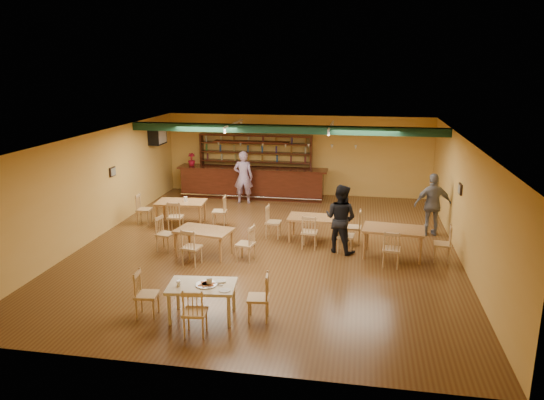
% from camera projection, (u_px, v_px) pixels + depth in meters
% --- Properties ---
extents(floor, '(12.00, 12.00, 0.00)m').
position_uv_depth(floor, '(269.00, 246.00, 14.16)').
color(floor, '#563418').
rests_on(floor, ground).
extents(ceiling_beam, '(10.00, 0.30, 0.25)m').
position_uv_depth(ceiling_beam, '(285.00, 129.00, 16.09)').
color(ceiling_beam, black).
rests_on(ceiling_beam, ceiling).
extents(track_rail_left, '(0.05, 2.50, 0.05)m').
position_uv_depth(track_rail_left, '(233.00, 124.00, 16.94)').
color(track_rail_left, silver).
rests_on(track_rail_left, ceiling).
extents(track_rail_right, '(0.05, 2.50, 0.05)m').
position_uv_depth(track_rail_right, '(331.00, 126.00, 16.41)').
color(track_rail_right, silver).
rests_on(track_rail_right, ceiling).
extents(ac_unit, '(0.34, 0.70, 0.48)m').
position_uv_depth(ac_unit, '(157.00, 136.00, 18.36)').
color(ac_unit, silver).
rests_on(ac_unit, wall_left).
extents(picture_left, '(0.04, 0.34, 0.28)m').
position_uv_depth(picture_left, '(112.00, 172.00, 15.51)').
color(picture_left, black).
rests_on(picture_left, wall_left).
extents(picture_right, '(0.04, 0.34, 0.28)m').
position_uv_depth(picture_right, '(460.00, 189.00, 13.37)').
color(picture_right, black).
rests_on(picture_right, wall_right).
extents(bar_counter, '(5.56, 0.85, 1.13)m').
position_uv_depth(bar_counter, '(252.00, 183.00, 19.18)').
color(bar_counter, '#35150A').
rests_on(bar_counter, ground).
extents(back_bar_hutch, '(4.30, 0.40, 2.28)m').
position_uv_depth(back_bar_hutch, '(256.00, 164.00, 19.63)').
color(back_bar_hutch, '#35150A').
rests_on(back_bar_hutch, ground).
extents(poinsettia, '(0.34, 0.34, 0.48)m').
position_uv_depth(poinsettia, '(192.00, 159.00, 19.36)').
color(poinsettia, maroon).
rests_on(poinsettia, bar_counter).
extents(dining_table_a, '(1.56, 1.01, 0.74)m').
position_uv_depth(dining_table_a, '(182.00, 213.00, 15.97)').
color(dining_table_a, olive).
rests_on(dining_table_a, ground).
extents(dining_table_b, '(1.40, 0.87, 0.69)m').
position_uv_depth(dining_table_b, '(313.00, 228.00, 14.55)').
color(dining_table_b, olive).
rests_on(dining_table_b, ground).
extents(dining_table_c, '(1.55, 1.09, 0.71)m').
position_uv_depth(dining_table_c, '(204.00, 242.00, 13.37)').
color(dining_table_c, olive).
rests_on(dining_table_c, ground).
extents(dining_table_d, '(1.62, 1.07, 0.77)m').
position_uv_depth(dining_table_d, '(393.00, 242.00, 13.30)').
color(dining_table_d, olive).
rests_on(dining_table_d, ground).
extents(near_table, '(1.39, 0.97, 0.70)m').
position_uv_depth(near_table, '(202.00, 301.00, 10.08)').
color(near_table, tan).
rests_on(near_table, ground).
extents(pizza_tray, '(0.52, 0.52, 0.01)m').
position_uv_depth(pizza_tray, '(206.00, 285.00, 9.97)').
color(pizza_tray, silver).
rests_on(pizza_tray, near_table).
extents(parmesan_shaker, '(0.08, 0.08, 0.11)m').
position_uv_depth(parmesan_shaker, '(179.00, 283.00, 9.91)').
color(parmesan_shaker, '#EAE5C6').
rests_on(parmesan_shaker, near_table).
extents(napkin_stack, '(0.24, 0.21, 0.03)m').
position_uv_depth(napkin_stack, '(221.00, 281.00, 10.11)').
color(napkin_stack, white).
rests_on(napkin_stack, near_table).
extents(pizza_server, '(0.33, 0.15, 0.00)m').
position_uv_depth(pizza_server, '(214.00, 284.00, 9.99)').
color(pizza_server, silver).
rests_on(pizza_server, pizza_tray).
extents(side_plate, '(0.24, 0.24, 0.01)m').
position_uv_depth(side_plate, '(225.00, 290.00, 9.72)').
color(side_plate, white).
rests_on(side_plate, near_table).
extents(patron_bar, '(0.73, 0.52, 1.89)m').
position_uv_depth(patron_bar, '(243.00, 177.00, 18.32)').
color(patron_bar, '#7A4597').
rests_on(patron_bar, ground).
extents(patron_right_a, '(1.10, 1.01, 1.83)m').
position_uv_depth(patron_right_a, '(341.00, 219.00, 13.51)').
color(patron_right_a, black).
rests_on(patron_right_a, ground).
extents(patron_right_b, '(1.13, 0.61, 1.83)m').
position_uv_depth(patron_right_b, '(433.00, 205.00, 14.86)').
color(patron_right_b, slate).
rests_on(patron_right_b, ground).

